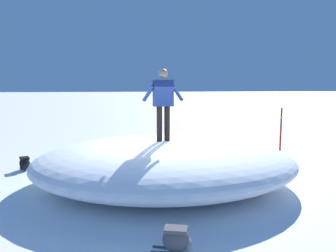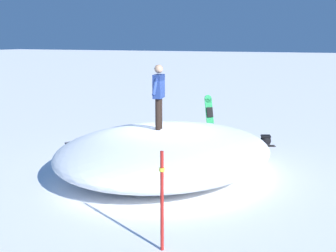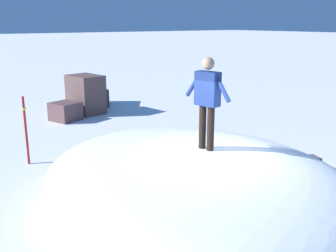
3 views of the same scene
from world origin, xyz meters
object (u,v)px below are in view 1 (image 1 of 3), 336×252
(snowboarder_standing, at_px, (163,99))
(backpack_near, at_px, (177,239))
(trail_marker_pole, at_px, (281,133))
(backpack_far, at_px, (25,163))

(snowboarder_standing, relative_size, backpack_near, 2.73)
(backpack_near, height_order, trail_marker_pole, trail_marker_pole)
(backpack_near, distance_m, backpack_far, 6.51)
(backpack_near, bearing_deg, snowboarder_standing, -4.45)
(snowboarder_standing, xyz_separation_m, backpack_far, (2.12, 3.92, -1.98))
(trail_marker_pole, bearing_deg, backpack_near, 139.89)
(snowboarder_standing, distance_m, backpack_near, 3.82)
(backpack_near, relative_size, backpack_far, 1.11)
(snowboarder_standing, xyz_separation_m, trail_marker_pole, (2.22, -4.36, -1.26))
(snowboarder_standing, distance_m, backpack_far, 4.88)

